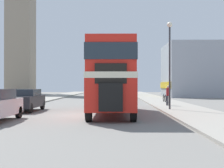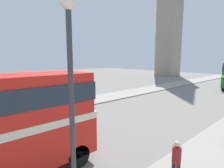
# 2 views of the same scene
# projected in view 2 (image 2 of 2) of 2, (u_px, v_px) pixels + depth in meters

# --- Properties ---
(pedestrian_walking) EXTENTS (0.32, 0.32, 1.60)m
(pedestrian_walking) POSITION_uv_depth(u_px,v_px,m) (176.00, 159.00, 6.33)
(pedestrian_walking) COLOR #282833
(pedestrian_walking) RESTS_ON sidewalk_right
(street_lamp) EXTENTS (0.36, 0.36, 5.86)m
(street_lamp) POSITION_uv_depth(u_px,v_px,m) (71.00, 90.00, 3.81)
(street_lamp) COLOR #38383D
(street_lamp) RESTS_ON sidewalk_right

